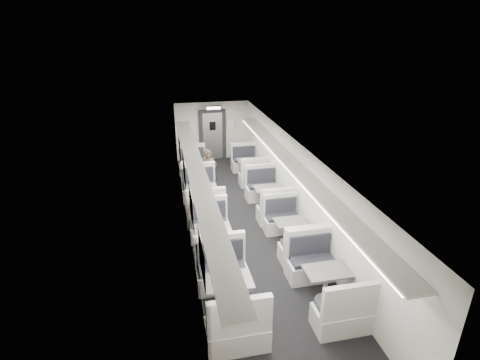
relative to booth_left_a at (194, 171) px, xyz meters
name	(u,v)px	position (x,y,z in m)	size (l,w,h in m)	color
room	(244,189)	(1.00, -3.70, 0.83)	(3.24, 12.24, 2.64)	black
booth_left_a	(194,171)	(0.00, 0.00, 0.00)	(1.03, 2.09, 1.12)	silver
booth_left_b	(202,199)	(0.00, -2.39, 0.03)	(1.10, 2.24, 1.20)	silver
booth_left_c	(213,241)	(0.00, -4.78, 0.01)	(1.05, 2.13, 1.14)	silver
booth_left_d	(229,296)	(0.00, -6.88, 0.03)	(1.11, 2.25, 1.20)	silver
booth_right_a	(249,168)	(2.00, -0.06, -0.02)	(0.98, 1.99, 1.07)	silver
booth_right_b	(268,198)	(2.00, -2.72, 0.00)	(1.04, 2.12, 1.13)	silver
booth_right_c	(290,233)	(2.00, -4.76, -0.02)	(0.97, 1.98, 1.06)	silver
booth_right_d	(325,285)	(2.00, -6.93, 0.01)	(1.06, 2.15, 1.15)	silver
passenger	(209,172)	(0.38, -1.15, 0.39)	(0.56, 0.37, 1.54)	black
window_a	(180,149)	(-0.49, -0.30, 0.98)	(0.02, 1.18, 0.84)	black
window_b	(184,172)	(-0.49, -2.50, 0.98)	(0.02, 1.18, 0.84)	black
window_c	(191,206)	(-0.49, -4.70, 0.98)	(0.02, 1.18, 0.84)	black
window_d	(202,259)	(-0.49, -6.90, 0.98)	(0.02, 1.18, 0.84)	black
luggage_rack_left	(197,172)	(-0.24, -4.00, 1.54)	(0.46, 10.40, 0.09)	silver
luggage_rack_right	(293,165)	(2.24, -4.00, 1.54)	(0.46, 10.40, 0.09)	silver
vestibule_door	(213,135)	(1.00, 2.23, 0.67)	(1.10, 0.13, 2.10)	black
exit_sign	(214,108)	(1.00, 1.74, 1.91)	(0.62, 0.12, 0.16)	black
wall_notice	(230,123)	(1.75, 2.22, 1.13)	(0.32, 0.02, 0.40)	white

